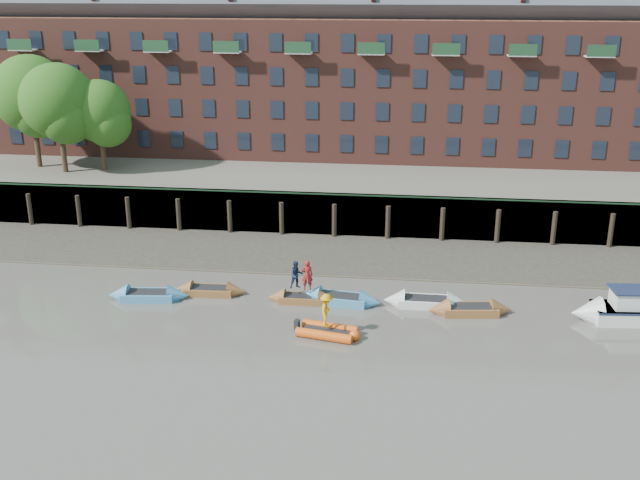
% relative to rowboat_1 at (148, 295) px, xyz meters
% --- Properties ---
extents(ground, '(220.00, 220.00, 0.00)m').
position_rel_rowboat_1_xyz_m(ground, '(12.09, -9.02, -0.25)').
color(ground, '#5B5750').
rests_on(ground, ground).
extents(foreshore, '(110.00, 8.00, 0.50)m').
position_rel_rowboat_1_xyz_m(foreshore, '(12.09, 8.98, -0.25)').
color(foreshore, '#3D382F').
rests_on(foreshore, ground).
extents(mud_band, '(110.00, 1.60, 0.10)m').
position_rel_rowboat_1_xyz_m(mud_band, '(12.09, 5.58, -0.25)').
color(mud_band, '#4C4336').
rests_on(mud_band, ground).
extents(river_wall, '(110.00, 1.23, 3.30)m').
position_rel_rowboat_1_xyz_m(river_wall, '(12.09, 13.36, 1.34)').
color(river_wall, '#2D2A26').
rests_on(river_wall, ground).
extents(bank_terrace, '(110.00, 28.00, 3.20)m').
position_rel_rowboat_1_xyz_m(bank_terrace, '(12.09, 26.98, 1.35)').
color(bank_terrace, '#5E594D').
rests_on(bank_terrace, ground).
extents(apartment_terrace, '(80.60, 15.56, 20.98)m').
position_rel_rowboat_1_xyz_m(apartment_terrace, '(12.09, 27.98, 12.57)').
color(apartment_terrace, brown).
rests_on(apartment_terrace, bank_terrace).
extents(tree_cluster, '(11.76, 7.74, 9.40)m').
position_rel_rowboat_1_xyz_m(tree_cluster, '(-13.53, 18.33, 8.75)').
color(tree_cluster, '#3A281C').
rests_on(tree_cluster, bank_terrace).
extents(rowboat_1, '(5.00, 1.90, 1.42)m').
position_rel_rowboat_1_xyz_m(rowboat_1, '(0.00, 0.00, 0.00)').
color(rowboat_1, teal).
rests_on(rowboat_1, ground).
extents(rowboat_2, '(4.52, 1.45, 1.30)m').
position_rel_rowboat_1_xyz_m(rowboat_2, '(3.52, 1.21, -0.02)').
color(rowboat_2, brown).
rests_on(rowboat_2, ground).
extents(rowboat_3, '(4.18, 1.21, 1.21)m').
position_rel_rowboat_1_xyz_m(rowboat_3, '(9.34, 0.70, -0.04)').
color(rowboat_3, brown).
rests_on(rowboat_3, ground).
extents(rowboat_4, '(5.10, 2.07, 1.44)m').
position_rel_rowboat_1_xyz_m(rowboat_4, '(11.65, 0.83, 0.00)').
color(rowboat_4, teal).
rests_on(rowboat_4, ground).
extents(rowboat_5, '(5.02, 1.49, 1.45)m').
position_rel_rowboat_1_xyz_m(rowboat_5, '(16.75, 1.00, 0.01)').
color(rowboat_5, silver).
rests_on(rowboat_5, ground).
extents(rowboat_6, '(5.04, 2.02, 1.42)m').
position_rel_rowboat_1_xyz_m(rowboat_6, '(19.29, 0.19, 0.00)').
color(rowboat_6, brown).
rests_on(rowboat_6, ground).
extents(rib_tender, '(3.54, 2.23, 0.60)m').
position_rel_rowboat_1_xyz_m(rib_tender, '(11.47, -3.63, 0.01)').
color(rib_tender, '#E95713').
rests_on(rib_tender, ground).
extents(motor_launch, '(6.22, 2.47, 2.51)m').
position_rel_rowboat_1_xyz_m(motor_launch, '(27.60, 0.23, 0.39)').
color(motor_launch, silver).
rests_on(motor_launch, ground).
extents(person_rower_a, '(0.75, 0.55, 1.88)m').
position_rel_rowboat_1_xyz_m(person_rower_a, '(9.66, 0.72, 1.50)').
color(person_rower_a, maroon).
rests_on(person_rower_a, rowboat_3).
extents(person_rower_b, '(1.02, 0.93, 1.71)m').
position_rel_rowboat_1_xyz_m(person_rower_b, '(8.99, 0.89, 1.42)').
color(person_rower_b, '#19233F').
rests_on(person_rower_b, rowboat_3).
extents(person_rib_crew, '(0.76, 1.25, 1.87)m').
position_rel_rowboat_1_xyz_m(person_rib_crew, '(11.29, -3.54, 1.24)').
color(person_rib_crew, orange).
rests_on(person_rib_crew, rib_tender).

